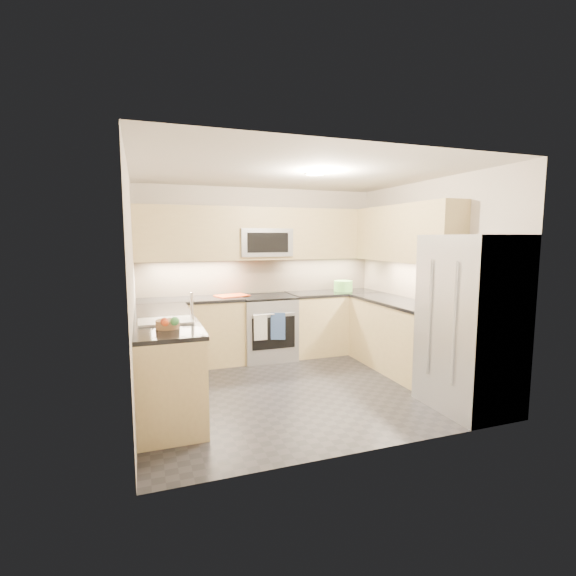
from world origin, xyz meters
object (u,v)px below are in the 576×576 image
object	(u,v)px
refrigerator	(470,323)
utensil_bowl	(343,286)
microwave	(264,242)
fruit_basket	(168,324)
gas_range	(267,328)
cutting_board	(232,296)

from	to	relation	value
refrigerator	utensil_bowl	bearing A→B (deg)	94.71
microwave	refrigerator	bearing A→B (deg)	-60.38
refrigerator	fruit_basket	bearing A→B (deg)	168.66
gas_range	fruit_basket	bearing A→B (deg)	-129.23
gas_range	refrigerator	xyz separation A→B (m)	(1.45, -2.43, 0.45)
gas_range	utensil_bowl	bearing A→B (deg)	1.22
refrigerator	gas_range	bearing A→B (deg)	120.88
gas_range	refrigerator	size ratio (longest dim) A/B	0.51
cutting_board	fruit_basket	bearing A→B (deg)	-117.67
gas_range	utensil_bowl	distance (m)	1.37
gas_range	fruit_basket	xyz separation A→B (m)	(-1.50, -1.83, 0.52)
gas_range	utensil_bowl	world-z (taller)	utensil_bowl
gas_range	utensil_bowl	xyz separation A→B (m)	(1.25, 0.03, 0.57)
gas_range	refrigerator	distance (m)	2.86
utensil_bowl	refrigerator	bearing A→B (deg)	-85.29
gas_range	utensil_bowl	size ratio (longest dim) A/B	3.16
microwave	utensil_bowl	xyz separation A→B (m)	(1.25, -0.10, -0.68)
fruit_basket	utensil_bowl	bearing A→B (deg)	34.13
utensil_bowl	gas_range	bearing A→B (deg)	-178.78
microwave	utensil_bowl	distance (m)	1.42
cutting_board	fruit_basket	world-z (taller)	fruit_basket
utensil_bowl	cutting_board	size ratio (longest dim) A/B	0.65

